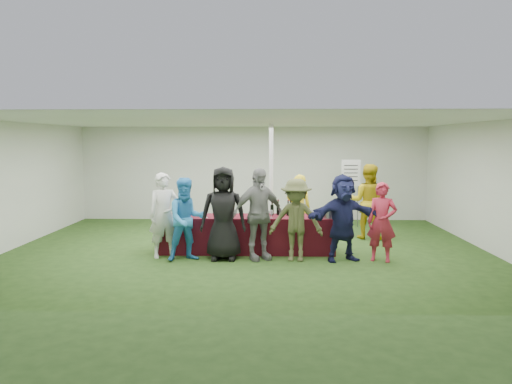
{
  "coord_description": "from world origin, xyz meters",
  "views": [
    {
      "loc": [
        0.47,
        -10.46,
        2.29
      ],
      "look_at": [
        0.19,
        -0.31,
        1.25
      ],
      "focal_mm": 35.0,
      "sensor_mm": 36.0,
      "label": 1
    }
  ],
  "objects_px": {
    "serving_table": "(246,234)",
    "customer_6": "(382,222)",
    "customer_1": "(187,219)",
    "customer_4": "(296,220)",
    "staff_back": "(368,201)",
    "customer_2": "(223,213)",
    "staff_pourer": "(299,208)",
    "customer_3": "(258,214)",
    "customer_0": "(164,215)",
    "wine_list_sign": "(351,178)",
    "dump_bucket": "(328,214)",
    "customer_5": "(343,218)"
  },
  "relations": [
    {
      "from": "staff_back",
      "to": "customer_4",
      "type": "bearing_deg",
      "value": 70.03
    },
    {
      "from": "staff_back",
      "to": "serving_table",
      "type": "bearing_deg",
      "value": 47.15
    },
    {
      "from": "customer_2",
      "to": "dump_bucket",
      "type": "bearing_deg",
      "value": 11.78
    },
    {
      "from": "wine_list_sign",
      "to": "customer_2",
      "type": "relative_size",
      "value": 1.0
    },
    {
      "from": "serving_table",
      "to": "customer_1",
      "type": "height_order",
      "value": "customer_1"
    },
    {
      "from": "serving_table",
      "to": "customer_1",
      "type": "xyz_separation_m",
      "value": [
        -1.1,
        -0.76,
        0.42
      ]
    },
    {
      "from": "staff_pourer",
      "to": "customer_0",
      "type": "distance_m",
      "value": 3.2
    },
    {
      "from": "customer_0",
      "to": "customer_1",
      "type": "height_order",
      "value": "customer_0"
    },
    {
      "from": "wine_list_sign",
      "to": "customer_0",
      "type": "distance_m",
      "value": 5.58
    },
    {
      "from": "customer_1",
      "to": "staff_back",
      "type": "bearing_deg",
      "value": 7.87
    },
    {
      "from": "serving_table",
      "to": "dump_bucket",
      "type": "bearing_deg",
      "value": -7.55
    },
    {
      "from": "customer_1",
      "to": "customer_4",
      "type": "bearing_deg",
      "value": -22.18
    },
    {
      "from": "staff_pourer",
      "to": "customer_0",
      "type": "relative_size",
      "value": 0.92
    },
    {
      "from": "customer_3",
      "to": "wine_list_sign",
      "type": "bearing_deg",
      "value": 31.09
    },
    {
      "from": "dump_bucket",
      "to": "customer_3",
      "type": "xyz_separation_m",
      "value": [
        -1.4,
        -0.44,
        0.05
      ]
    },
    {
      "from": "wine_list_sign",
      "to": "staff_pourer",
      "type": "bearing_deg",
      "value": -127.37
    },
    {
      "from": "customer_3",
      "to": "customer_6",
      "type": "bearing_deg",
      "value": -28.22
    },
    {
      "from": "dump_bucket",
      "to": "wine_list_sign",
      "type": "relative_size",
      "value": 0.13
    },
    {
      "from": "staff_pourer",
      "to": "customer_1",
      "type": "height_order",
      "value": "customer_1"
    },
    {
      "from": "customer_2",
      "to": "customer_1",
      "type": "bearing_deg",
      "value": -172.86
    },
    {
      "from": "customer_0",
      "to": "customer_3",
      "type": "bearing_deg",
      "value": -28.02
    },
    {
      "from": "staff_back",
      "to": "customer_5",
      "type": "xyz_separation_m",
      "value": [
        -0.9,
        -2.23,
        -0.04
      ]
    },
    {
      "from": "customer_3",
      "to": "customer_4",
      "type": "relative_size",
      "value": 1.13
    },
    {
      "from": "customer_5",
      "to": "customer_2",
      "type": "bearing_deg",
      "value": 161.37
    },
    {
      "from": "serving_table",
      "to": "customer_0",
      "type": "relative_size",
      "value": 2.15
    },
    {
      "from": "staff_pourer",
      "to": "customer_2",
      "type": "xyz_separation_m",
      "value": [
        -1.56,
        -1.81,
        0.13
      ]
    },
    {
      "from": "customer_4",
      "to": "customer_6",
      "type": "xyz_separation_m",
      "value": [
        1.63,
        0.02,
        -0.03
      ]
    },
    {
      "from": "customer_3",
      "to": "staff_back",
      "type": "bearing_deg",
      "value": 14.22
    },
    {
      "from": "serving_table",
      "to": "customer_5",
      "type": "bearing_deg",
      "value": -20.59
    },
    {
      "from": "customer_4",
      "to": "customer_6",
      "type": "distance_m",
      "value": 1.63
    },
    {
      "from": "serving_table",
      "to": "customer_5",
      "type": "height_order",
      "value": "customer_5"
    },
    {
      "from": "customer_1",
      "to": "customer_2",
      "type": "bearing_deg",
      "value": -15.0
    },
    {
      "from": "customer_5",
      "to": "serving_table",
      "type": "bearing_deg",
      "value": 141.84
    },
    {
      "from": "dump_bucket",
      "to": "customer_5",
      "type": "bearing_deg",
      "value": -65.41
    },
    {
      "from": "staff_back",
      "to": "customer_4",
      "type": "xyz_separation_m",
      "value": [
        -1.8,
        -2.27,
        -0.09
      ]
    },
    {
      "from": "serving_table",
      "to": "staff_back",
      "type": "bearing_deg",
      "value": 28.65
    },
    {
      "from": "serving_table",
      "to": "customer_3",
      "type": "distance_m",
      "value": 0.88
    },
    {
      "from": "customer_3",
      "to": "customer_4",
      "type": "xyz_separation_m",
      "value": [
        0.72,
        -0.08,
        -0.1
      ]
    },
    {
      "from": "customer_2",
      "to": "serving_table",
      "type": "bearing_deg",
      "value": 57.79
    },
    {
      "from": "customer_2",
      "to": "customer_3",
      "type": "height_order",
      "value": "customer_2"
    },
    {
      "from": "serving_table",
      "to": "customer_6",
      "type": "distance_m",
      "value": 2.74
    },
    {
      "from": "customer_0",
      "to": "customer_5",
      "type": "bearing_deg",
      "value": -26.71
    },
    {
      "from": "wine_list_sign",
      "to": "dump_bucket",
      "type": "bearing_deg",
      "value": -106.35
    },
    {
      "from": "staff_pourer",
      "to": "staff_back",
      "type": "bearing_deg",
      "value": -174.67
    },
    {
      "from": "dump_bucket",
      "to": "customer_6",
      "type": "relative_size",
      "value": 0.15
    },
    {
      "from": "serving_table",
      "to": "customer_2",
      "type": "xyz_separation_m",
      "value": [
        -0.41,
        -0.66,
        0.53
      ]
    },
    {
      "from": "staff_pourer",
      "to": "customer_1",
      "type": "distance_m",
      "value": 2.94
    },
    {
      "from": "staff_back",
      "to": "customer_6",
      "type": "distance_m",
      "value": 2.26
    },
    {
      "from": "customer_5",
      "to": "wine_list_sign",
      "type": "bearing_deg",
      "value": 61.28
    },
    {
      "from": "customer_2",
      "to": "customer_4",
      "type": "distance_m",
      "value": 1.4
    }
  ]
}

